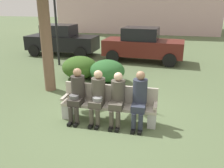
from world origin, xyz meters
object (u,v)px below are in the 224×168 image
(seated_man_rightmost, at_px, (139,97))
(shrub_mid_lawn, at_px, (80,67))
(shrub_near_bench, at_px, (107,71))
(parked_car_near, at_px, (62,40))
(seated_man_leftmost, at_px, (77,92))
(park_bench, at_px, (109,104))
(parked_car_far, at_px, (143,45))
(seated_man_centerright, at_px, (117,96))
(seated_man_centerleft, at_px, (98,94))
(street_lamp, at_px, (55,12))

(seated_man_rightmost, bearing_deg, shrub_mid_lawn, 129.82)
(shrub_near_bench, distance_m, parked_car_near, 5.42)
(shrub_mid_lawn, bearing_deg, seated_man_leftmost, -70.58)
(park_bench, distance_m, parked_car_far, 6.46)
(park_bench, bearing_deg, seated_man_centerright, -28.58)
(seated_man_centerleft, bearing_deg, seated_man_rightmost, 0.57)
(seated_man_leftmost, distance_m, seated_man_centerleft, 0.54)
(seated_man_centerleft, height_order, shrub_near_bench, seated_man_centerleft)
(seated_man_leftmost, distance_m, shrub_near_bench, 3.11)
(seated_man_centerright, distance_m, seated_man_rightmost, 0.53)
(park_bench, distance_m, seated_man_rightmost, 0.84)
(seated_man_leftmost, bearing_deg, shrub_near_bench, 90.11)
(seated_man_rightmost, relative_size, street_lamp, 0.34)
(seated_man_centerleft, distance_m, shrub_near_bench, 3.16)
(seated_man_leftmost, relative_size, shrub_mid_lawn, 0.95)
(parked_car_near, bearing_deg, street_lamp, -69.99)
(seated_man_centerright, bearing_deg, parked_car_far, 90.76)
(park_bench, xyz_separation_m, street_lamp, (-3.64, 4.82, 2.00))
(seated_man_leftmost, xyz_separation_m, seated_man_centerleft, (0.54, -0.00, -0.01))
(park_bench, xyz_separation_m, seated_man_centerleft, (-0.25, -0.13, 0.29))
(street_lamp, bearing_deg, parked_car_near, 110.01)
(park_bench, xyz_separation_m, shrub_mid_lawn, (-1.93, 3.12, -0.00))
(shrub_near_bench, relative_size, parked_car_far, 0.33)
(street_lamp, bearing_deg, seated_man_leftmost, -60.09)
(seated_man_centerleft, relative_size, shrub_mid_lawn, 0.94)
(seated_man_rightmost, xyz_separation_m, parked_car_near, (-5.19, 7.09, 0.08))
(seated_man_centerright, bearing_deg, seated_man_leftmost, -179.87)
(parked_car_far, bearing_deg, street_lamp, -156.70)
(seated_man_centerright, height_order, shrub_near_bench, seated_man_centerright)
(shrub_near_bench, bearing_deg, seated_man_leftmost, -89.89)
(shrub_mid_lawn, relative_size, parked_car_far, 0.35)
(shrub_near_bench, relative_size, parked_car_near, 0.34)
(parked_car_near, xyz_separation_m, street_lamp, (0.78, -2.15, 1.60))
(park_bench, relative_size, shrub_mid_lawn, 1.70)
(seated_man_leftmost, height_order, parked_car_far, parked_car_far)
(shrub_near_bench, bearing_deg, parked_car_far, 74.81)
(seated_man_centerright, height_order, shrub_mid_lawn, seated_man_centerright)
(park_bench, relative_size, seated_man_rightmost, 1.75)
(parked_car_far, bearing_deg, shrub_mid_lawn, -122.07)
(seated_man_centerleft, relative_size, parked_car_near, 0.33)
(street_lamp, bearing_deg, seated_man_rightmost, -48.30)
(seated_man_centerright, distance_m, shrub_mid_lawn, 3.92)
(shrub_near_bench, height_order, parked_car_far, parked_car_far)
(park_bench, bearing_deg, seated_man_rightmost, -9.22)
(park_bench, distance_m, seated_man_centerleft, 0.41)
(park_bench, bearing_deg, shrub_mid_lawn, 121.82)
(street_lamp, bearing_deg, shrub_near_bench, -33.17)
(parked_car_near, distance_m, street_lamp, 2.79)
(shrub_mid_lawn, bearing_deg, seated_man_centerleft, -62.65)
(parked_car_near, bearing_deg, parked_car_far, -6.45)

